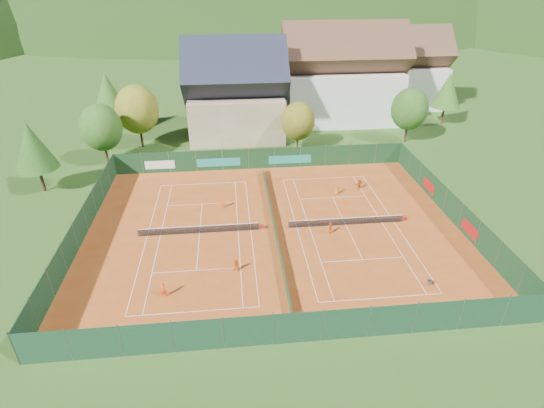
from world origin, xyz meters
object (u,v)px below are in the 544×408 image
(chalet, at_px, (236,96))
(hotel_block_a, at_px, (342,80))
(hotel_block_b, at_px, (401,73))
(player_left_far, at_px, (222,203))
(player_right_far_b, at_px, (359,184))
(ball_hopper, at_px, (429,282))
(player_right_far_a, at_px, (337,190))
(player_left_mid, at_px, (236,265))
(player_left_near, at_px, (163,290))
(player_right_near, at_px, (330,228))

(chalet, relative_size, hotel_block_a, 0.75)
(hotel_block_b, bearing_deg, player_left_far, -132.54)
(player_left_far, bearing_deg, player_right_far_b, -167.58)
(hotel_block_a, bearing_deg, hotel_block_b, 29.74)
(ball_hopper, relative_size, player_left_far, 0.59)
(player_right_far_a, bearing_deg, player_left_mid, 35.46)
(player_left_near, xyz_separation_m, player_right_near, (16.44, 8.28, -0.05))
(player_left_mid, xyz_separation_m, player_right_far_a, (12.89, 14.07, -0.02))
(ball_hopper, bearing_deg, player_left_mid, 166.81)
(hotel_block_b, height_order, player_left_far, hotel_block_b)
(player_left_near, height_order, player_right_near, player_left_near)
(chalet, height_order, hotel_block_a, hotel_block_a)
(player_right_near, relative_size, player_right_far_a, 1.09)
(player_left_mid, height_order, player_left_far, player_left_mid)
(chalet, relative_size, player_left_near, 10.57)
(player_left_near, distance_m, player_left_mid, 6.96)
(chalet, bearing_deg, player_left_mid, -91.94)
(player_right_far_b, bearing_deg, player_left_far, -11.70)
(player_right_far_a, distance_m, player_right_far_b, 3.41)
(player_right_far_a, bearing_deg, player_left_near, 29.36)
(player_left_near, bearing_deg, player_left_mid, 14.10)
(player_left_mid, bearing_deg, chalet, 103.06)
(hotel_block_a, height_order, ball_hopper, hotel_block_a)
(hotel_block_a, bearing_deg, player_right_far_b, -98.54)
(hotel_block_b, bearing_deg, player_right_far_b, -116.98)
(player_left_near, bearing_deg, ball_hopper, -13.06)
(hotel_block_a, bearing_deg, player_right_near, -105.13)
(hotel_block_a, bearing_deg, player_left_far, -125.03)
(player_left_near, distance_m, player_right_near, 18.41)
(chalet, xyz_separation_m, player_right_near, (8.85, -31.52, -5.91))
(ball_hopper, relative_size, player_right_far_b, 0.58)
(player_left_near, bearing_deg, hotel_block_a, 49.46)
(hotel_block_b, xyz_separation_m, player_left_near, (-40.59, -53.80, -5.85))
(player_right_far_b, bearing_deg, chalet, -77.37)
(ball_hopper, height_order, player_right_near, player_right_near)
(chalet, distance_m, player_right_far_a, 26.32)
(hotel_block_a, bearing_deg, chalet, -162.47)
(player_left_near, relative_size, player_right_far_b, 1.11)
(hotel_block_b, bearing_deg, chalet, -157.01)
(player_left_far, relative_size, player_right_far_b, 0.98)
(player_left_far, bearing_deg, ball_hopper, 140.90)
(chalet, bearing_deg, ball_hopper, -69.03)
(player_left_near, bearing_deg, player_right_near, 16.32)
(player_left_mid, bearing_deg, hotel_block_a, 79.74)
(hotel_block_a, bearing_deg, ball_hopper, -94.06)
(chalet, relative_size, player_right_far_b, 11.77)
(player_left_near, xyz_separation_m, player_left_far, (5.02, 15.03, -0.09))
(player_left_far, height_order, player_right_far_b, player_right_far_b)
(chalet, distance_m, player_left_far, 25.60)
(chalet, bearing_deg, player_right_far_b, -55.60)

